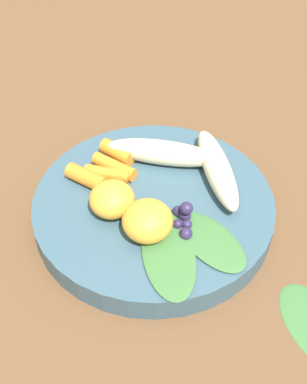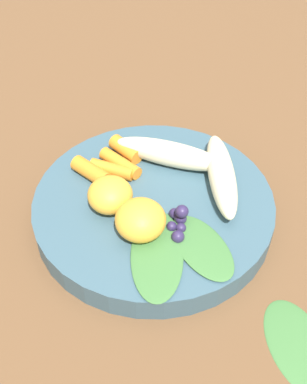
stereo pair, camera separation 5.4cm
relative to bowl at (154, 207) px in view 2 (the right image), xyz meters
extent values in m
plane|color=brown|center=(0.00, 0.00, -0.02)|extent=(2.40, 2.40, 0.00)
cylinder|color=#385666|center=(0.00, 0.00, 0.00)|extent=(0.28, 0.28, 0.03)
ellipsoid|color=beige|center=(-0.04, 0.05, 0.03)|extent=(0.14, 0.10, 0.03)
ellipsoid|color=beige|center=(0.03, 0.08, 0.03)|extent=(0.13, 0.11, 0.03)
ellipsoid|color=#F4A833|center=(0.03, -0.04, 0.04)|extent=(0.05, 0.05, 0.04)
ellipsoid|color=#F4A833|center=(-0.02, -0.05, 0.03)|extent=(0.05, 0.05, 0.04)
cylinder|color=orange|center=(-0.08, 0.02, 0.02)|extent=(0.05, 0.02, 0.02)
cylinder|color=orange|center=(-0.07, 0.00, 0.02)|extent=(0.06, 0.03, 0.02)
cylinder|color=orange|center=(-0.06, -0.01, 0.02)|extent=(0.05, 0.04, 0.02)
cylinder|color=orange|center=(-0.07, -0.04, 0.02)|extent=(0.05, 0.03, 0.02)
sphere|color=#2D234C|center=(0.04, 0.00, 0.02)|extent=(0.01, 0.01, 0.01)
sphere|color=#2D234C|center=(0.05, 0.00, 0.02)|extent=(0.01, 0.01, 0.01)
sphere|color=#2D234C|center=(0.04, 0.00, 0.02)|extent=(0.01, 0.01, 0.01)
sphere|color=#2D234C|center=(0.04, 0.00, 0.02)|extent=(0.01, 0.01, 0.01)
sphere|color=#2D234C|center=(0.07, -0.02, 0.02)|extent=(0.01, 0.01, 0.01)
sphere|color=#2D234C|center=(0.05, -0.01, 0.02)|extent=(0.01, 0.01, 0.01)
sphere|color=#2D234C|center=(0.06, -0.01, 0.02)|extent=(0.01, 0.01, 0.01)
sphere|color=#2D234C|center=(0.05, 0.00, 0.03)|extent=(0.01, 0.01, 0.01)
ellipsoid|color=#3D7038|center=(0.07, -0.05, 0.02)|extent=(0.13, 0.12, 0.01)
ellipsoid|color=#3D7038|center=(0.09, -0.01, 0.02)|extent=(0.10, 0.07, 0.01)
ellipsoid|color=#3D7038|center=(0.22, 0.01, -0.01)|extent=(0.12, 0.10, 0.01)
camera|label=1|loc=(0.27, -0.28, 0.41)|focal=44.22mm
camera|label=2|loc=(0.30, -0.24, 0.41)|focal=44.22mm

